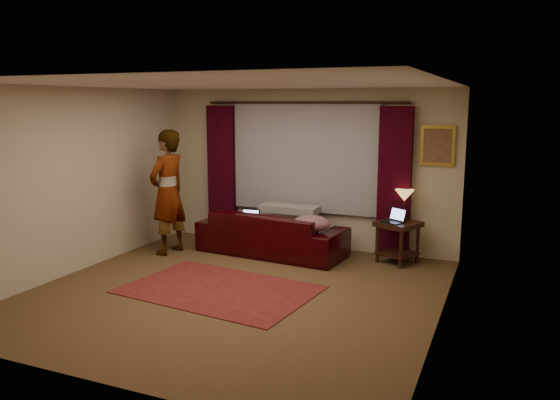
% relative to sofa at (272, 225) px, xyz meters
% --- Properties ---
extents(floor, '(5.00, 5.00, 0.01)m').
position_rel_sofa_xyz_m(floor, '(0.30, -1.81, -0.48)').
color(floor, brown).
rests_on(floor, ground).
extents(ceiling, '(5.00, 5.00, 0.02)m').
position_rel_sofa_xyz_m(ceiling, '(0.30, -1.81, 2.13)').
color(ceiling, silver).
rests_on(ceiling, ground).
extents(wall_back, '(5.00, 0.02, 2.60)m').
position_rel_sofa_xyz_m(wall_back, '(0.30, 0.69, 0.83)').
color(wall_back, '#C1B396').
rests_on(wall_back, ground).
extents(wall_front, '(5.00, 0.02, 2.60)m').
position_rel_sofa_xyz_m(wall_front, '(0.30, -4.31, 0.83)').
color(wall_front, '#C1B396').
rests_on(wall_front, ground).
extents(wall_left, '(0.02, 5.00, 2.60)m').
position_rel_sofa_xyz_m(wall_left, '(-2.20, -1.81, 0.83)').
color(wall_left, '#C1B396').
rests_on(wall_left, ground).
extents(wall_right, '(0.02, 5.00, 2.60)m').
position_rel_sofa_xyz_m(wall_right, '(2.80, -1.81, 0.83)').
color(wall_right, '#C1B396').
rests_on(wall_right, ground).
extents(sheer_curtain, '(2.50, 0.05, 1.80)m').
position_rel_sofa_xyz_m(sheer_curtain, '(0.30, 0.63, 1.03)').
color(sheer_curtain, gray).
rests_on(sheer_curtain, wall_back).
extents(drape_left, '(0.50, 0.14, 2.30)m').
position_rel_sofa_xyz_m(drape_left, '(-1.20, 0.58, 0.71)').
color(drape_left, black).
rests_on(drape_left, floor).
extents(drape_right, '(0.50, 0.14, 2.30)m').
position_rel_sofa_xyz_m(drape_right, '(1.80, 0.58, 0.71)').
color(drape_right, black).
rests_on(drape_right, floor).
extents(curtain_rod, '(0.04, 0.04, 3.40)m').
position_rel_sofa_xyz_m(curtain_rod, '(0.30, 0.58, 1.91)').
color(curtain_rod, black).
rests_on(curtain_rod, wall_back).
extents(picture_frame, '(0.50, 0.04, 0.60)m').
position_rel_sofa_xyz_m(picture_frame, '(2.40, 0.66, 1.28)').
color(picture_frame, '#B59634').
rests_on(picture_frame, wall_back).
extents(sofa, '(2.43, 1.22, 0.95)m').
position_rel_sofa_xyz_m(sofa, '(0.00, 0.00, 0.00)').
color(sofa, black).
rests_on(sofa, floor).
extents(throw_blanket, '(0.96, 0.40, 0.11)m').
position_rel_sofa_xyz_m(throw_blanket, '(0.21, 0.24, 0.48)').
color(throw_blanket, gray).
rests_on(throw_blanket, sofa).
extents(clothing_pile, '(0.65, 0.54, 0.24)m').
position_rel_sofa_xyz_m(clothing_pile, '(0.75, -0.22, 0.12)').
color(clothing_pile, '#7C4F58').
rests_on(clothing_pile, sofa).
extents(laptop_sofa, '(0.34, 0.36, 0.21)m').
position_rel_sofa_xyz_m(laptop_sofa, '(-0.35, -0.10, 0.11)').
color(laptop_sofa, black).
rests_on(laptop_sofa, sofa).
extents(area_rug, '(2.55, 1.85, 0.01)m').
position_rel_sofa_xyz_m(area_rug, '(0.07, -1.83, -0.47)').
color(area_rug, maroon).
rests_on(area_rug, floor).
extents(end_table, '(0.73, 0.73, 0.63)m').
position_rel_sofa_xyz_m(end_table, '(1.94, 0.28, -0.16)').
color(end_table, black).
rests_on(end_table, floor).
extents(tiffany_lamp, '(0.41, 0.41, 0.46)m').
position_rel_sofa_xyz_m(tiffany_lamp, '(1.99, 0.45, 0.39)').
color(tiffany_lamp, olive).
rests_on(tiffany_lamp, end_table).
extents(laptop_table, '(0.42, 0.43, 0.22)m').
position_rel_sofa_xyz_m(laptop_table, '(1.87, 0.18, 0.27)').
color(laptop_table, black).
rests_on(laptop_table, end_table).
extents(person, '(0.65, 0.65, 1.97)m').
position_rel_sofa_xyz_m(person, '(-1.53, -0.59, 0.51)').
color(person, gray).
rests_on(person, floor).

